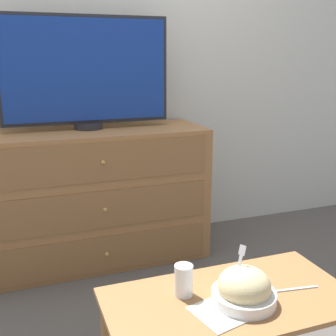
% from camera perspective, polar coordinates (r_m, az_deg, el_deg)
% --- Properties ---
extents(ground_plane, '(12.00, 12.00, 0.00)m').
position_cam_1_polar(ground_plane, '(3.11, -10.28, -9.59)').
color(ground_plane, '#56514C').
extents(wall_back, '(12.00, 0.05, 2.60)m').
position_cam_1_polar(wall_back, '(2.87, -11.60, 15.04)').
color(wall_back, silver).
rests_on(wall_back, ground_plane).
extents(dresser, '(1.37, 0.52, 0.84)m').
position_cam_1_polar(dresser, '(2.70, -9.60, -3.79)').
color(dresser, '#9E6B3D').
rests_on(dresser, ground_plane).
extents(tv, '(1.01, 0.18, 0.67)m').
position_cam_1_polar(tv, '(2.62, -11.06, 12.63)').
color(tv, '#232328').
rests_on(tv, dresser).
extents(coffee_table, '(0.92, 0.48, 0.42)m').
position_cam_1_polar(coffee_table, '(1.66, 8.38, -18.95)').
color(coffee_table, '#9E6B3D').
rests_on(coffee_table, ground_plane).
extents(takeout_bowl, '(0.23, 0.23, 0.20)m').
position_cam_1_polar(takeout_bowl, '(1.58, 10.25, -15.85)').
color(takeout_bowl, silver).
rests_on(takeout_bowl, coffee_table).
extents(drink_cup, '(0.07, 0.07, 0.12)m').
position_cam_1_polar(drink_cup, '(1.60, 2.13, -15.19)').
color(drink_cup, '#9E6638').
rests_on(drink_cup, coffee_table).
extents(napkin, '(0.21, 0.21, 0.00)m').
position_cam_1_polar(napkin, '(1.54, 7.24, -18.82)').
color(napkin, silver).
rests_on(napkin, coffee_table).
extents(knife, '(0.19, 0.04, 0.01)m').
position_cam_1_polar(knife, '(1.72, 16.76, -15.43)').
color(knife, silver).
rests_on(knife, coffee_table).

